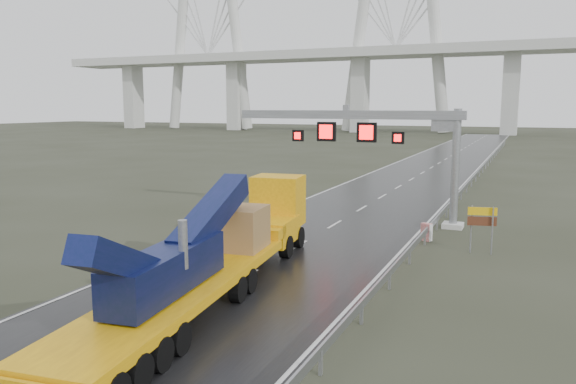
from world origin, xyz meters
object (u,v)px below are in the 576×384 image
at_px(sign_gantry, 378,134).
at_px(exit_sign_pair, 482,221).
at_px(heavy_haul_truck, 227,243).
at_px(striped_barrier, 426,232).

xyz_separation_m(sign_gantry, exit_sign_pair, (6.88, -5.63, -3.93)).
distance_m(heavy_haul_truck, striped_barrier, 12.70).
relative_size(sign_gantry, striped_barrier, 15.33).
relative_size(heavy_haul_truck, striped_barrier, 19.90).
xyz_separation_m(heavy_haul_truck, exit_sign_pair, (9.24, 9.31, -0.06)).
relative_size(sign_gantry, heavy_haul_truck, 0.77).
height_order(heavy_haul_truck, striped_barrier, heavy_haul_truck).
height_order(sign_gantry, exit_sign_pair, sign_gantry).
bearing_deg(striped_barrier, heavy_haul_truck, -96.41).
relative_size(exit_sign_pair, striped_barrier, 2.48).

